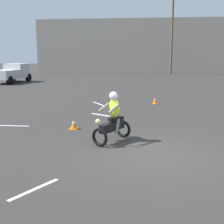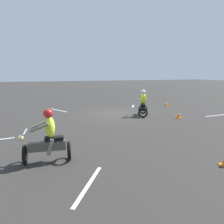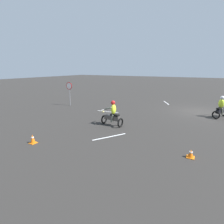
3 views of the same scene
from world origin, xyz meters
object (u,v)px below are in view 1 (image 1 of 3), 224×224
(pickup_truck, at_px, (11,73))
(traffic_cone_near_right, at_px, (74,125))
(traffic_cone_near_left, at_px, (155,101))
(utility_pole_far, at_px, (172,30))
(motorcycle_rider_foreground, at_px, (113,120))

(pickup_truck, distance_m, traffic_cone_near_right, 19.30)
(traffic_cone_near_left, bearing_deg, utility_pole_far, 85.53)
(traffic_cone_near_left, relative_size, traffic_cone_near_right, 0.97)
(pickup_truck, xyz_separation_m, utility_pole_far, (15.17, 12.94, 4.55))
(motorcycle_rider_foreground, xyz_separation_m, pickup_truck, (-12.04, 17.68, 0.20))
(motorcycle_rider_foreground, height_order, traffic_cone_near_left, motorcycle_rider_foreground)
(utility_pole_far, bearing_deg, pickup_truck, -139.54)
(pickup_truck, bearing_deg, motorcycle_rider_foreground, -47.61)
(pickup_truck, relative_size, utility_pole_far, 0.40)
(traffic_cone_near_left, bearing_deg, motorcycle_rider_foreground, -99.92)
(traffic_cone_near_right, distance_m, utility_pole_far, 30.09)
(traffic_cone_near_left, height_order, traffic_cone_near_right, traffic_cone_near_right)
(motorcycle_rider_foreground, relative_size, pickup_truck, 0.38)
(pickup_truck, xyz_separation_m, traffic_cone_near_right, (10.34, -16.28, -0.75))
(motorcycle_rider_foreground, distance_m, utility_pole_far, 31.14)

